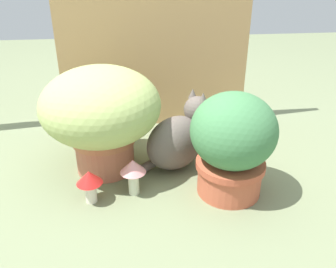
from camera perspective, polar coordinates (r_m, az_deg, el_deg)
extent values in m
plane|color=#717C59|center=(1.33, -5.74, -8.09)|extent=(6.00, 6.00, 0.00)
cube|color=tan|center=(1.68, -2.23, 17.31)|extent=(0.92, 0.03, 0.98)
cylinder|color=#B7674F|center=(1.40, -10.41, -2.98)|extent=(0.23, 0.23, 0.15)
cylinder|color=#B96C4A|center=(1.37, -10.62, -0.68)|extent=(0.25, 0.25, 0.02)
ellipsoid|color=#A7BB6A|center=(1.32, -11.11, 4.65)|extent=(0.46, 0.46, 0.30)
cylinder|color=#BE593D|center=(1.27, 10.14, -6.94)|extent=(0.23, 0.23, 0.13)
cylinder|color=#BB5338|center=(1.24, 10.33, -4.94)|extent=(0.25, 0.25, 0.02)
ellipsoid|color=#437D4A|center=(1.18, 10.83, 0.54)|extent=(0.30, 0.30, 0.27)
ellipsoid|color=#615750|center=(1.37, 1.31, -1.48)|extent=(0.31, 0.28, 0.22)
ellipsoid|color=gray|center=(1.44, 4.31, -0.75)|extent=(0.11, 0.12, 0.11)
sphere|color=#615750|center=(1.39, 4.88, 4.05)|extent=(0.15, 0.15, 0.11)
cone|color=#615750|center=(1.39, 4.12, 6.76)|extent=(0.05, 0.05, 0.04)
cone|color=#615750|center=(1.35, 5.85, 6.08)|extent=(0.05, 0.05, 0.04)
cylinder|color=#615750|center=(1.39, -3.61, -5.46)|extent=(0.18, 0.13, 0.07)
cylinder|color=silver|center=(1.25, -5.70, -8.03)|extent=(0.04, 0.04, 0.09)
cone|color=pink|center=(1.22, -5.85, -5.32)|extent=(0.09, 0.09, 0.05)
cylinder|color=#EEE3CE|center=(1.24, -12.70, -9.40)|extent=(0.04, 0.04, 0.08)
cone|color=red|center=(1.21, -12.98, -7.00)|extent=(0.09, 0.09, 0.05)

